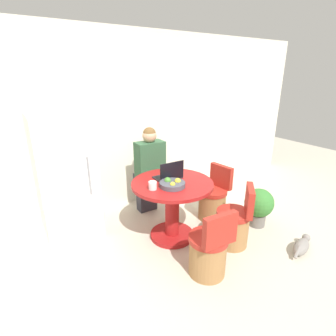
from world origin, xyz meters
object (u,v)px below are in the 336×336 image
(dining_table, at_px, (172,202))
(potted_plant, at_px, (259,205))
(chair_near_camera, at_px, (209,252))
(laptop, at_px, (169,175))
(person_seated, at_px, (149,168))
(fruit_bowl, at_px, (172,184))
(cat, at_px, (302,246))
(chair_right_side, at_px, (213,201))
(refrigerator, at_px, (66,176))
(chair_near_right_corner, at_px, (234,225))

(dining_table, relative_size, potted_plant, 1.84)
(chair_near_camera, height_order, laptop, laptop)
(person_seated, xyz_separation_m, fruit_bowl, (-0.13, -0.83, 0.09))
(person_seated, relative_size, potted_plant, 2.43)
(person_seated, bearing_deg, laptop, 86.38)
(chair_near_camera, distance_m, cat, 1.23)
(chair_right_side, distance_m, person_seated, 1.04)
(chair_near_camera, xyz_separation_m, chair_right_side, (0.81, 0.86, 0.00))
(chair_right_side, bearing_deg, cat, 10.45)
(potted_plant, bearing_deg, chair_right_side, 128.80)
(refrigerator, xyz_separation_m, chair_right_side, (1.82, -0.73, -0.51))
(chair_near_camera, bearing_deg, dining_table, -90.00)
(chair_near_right_corner, relative_size, fruit_bowl, 2.60)
(chair_near_camera, relative_size, fruit_bowl, 2.60)
(chair_near_camera, height_order, cat, chair_near_camera)
(chair_right_side, distance_m, cat, 1.24)
(chair_near_camera, relative_size, person_seated, 0.59)
(laptop, bearing_deg, chair_right_side, 178.92)
(person_seated, distance_m, potted_plant, 1.61)
(refrigerator, relative_size, fruit_bowl, 5.25)
(person_seated, distance_m, cat, 2.18)
(person_seated, height_order, cat, person_seated)
(chair_right_side, relative_size, cat, 1.71)
(cat, bearing_deg, fruit_bowl, 124.46)
(refrigerator, height_order, dining_table, refrigerator)
(laptop, bearing_deg, potted_plant, 156.11)
(chair_near_camera, relative_size, chair_near_right_corner, 1.00)
(chair_near_right_corner, height_order, cat, chair_near_right_corner)
(dining_table, distance_m, chair_right_side, 0.80)
(cat, relative_size, potted_plant, 0.84)
(chair_near_camera, bearing_deg, chair_right_side, -129.83)
(fruit_bowl, distance_m, potted_plant, 1.35)
(chair_near_camera, bearing_deg, cat, 168.53)
(refrigerator, xyz_separation_m, potted_plant, (2.21, -1.22, -0.47))
(fruit_bowl, xyz_separation_m, cat, (1.20, -0.97, -0.72))
(chair_near_camera, height_order, fruit_bowl, fruit_bowl)
(laptop, distance_m, cat, 1.78)
(fruit_bowl, bearing_deg, potted_plant, -13.04)
(chair_near_right_corner, bearing_deg, dining_table, -90.00)
(chair_right_side, xyz_separation_m, cat, (0.37, -1.17, -0.19))
(chair_near_right_corner, distance_m, laptop, 0.99)
(laptop, relative_size, fruit_bowl, 1.10)
(chair_near_camera, height_order, person_seated, person_seated)
(person_seated, bearing_deg, chair_near_right_corner, 111.52)
(laptop, xyz_separation_m, fruit_bowl, (-0.09, -0.22, -0.02))
(cat, height_order, potted_plant, potted_plant)
(laptop, bearing_deg, cat, 133.08)
(chair_near_right_corner, xyz_separation_m, cat, (0.57, -0.54, -0.19))
(chair_near_camera, height_order, chair_near_right_corner, same)
(refrigerator, height_order, chair_right_side, refrigerator)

